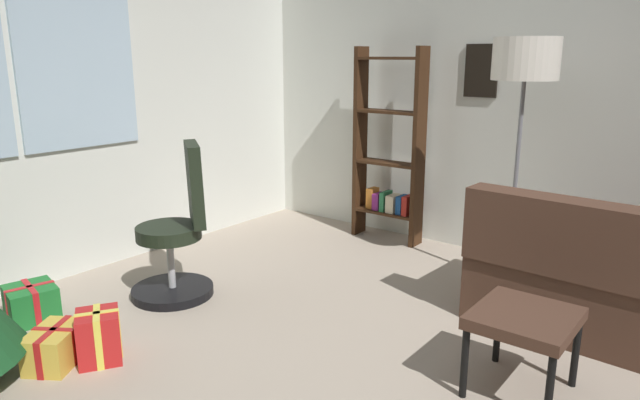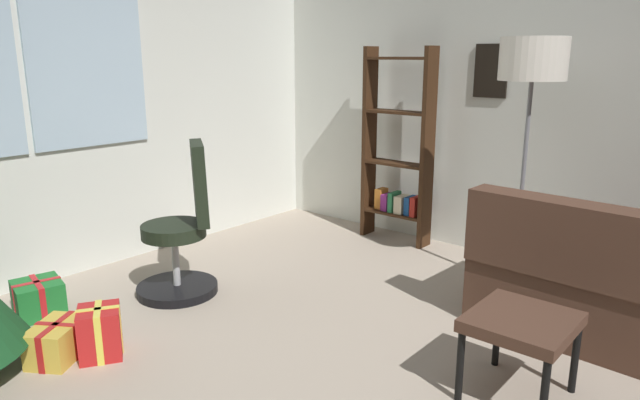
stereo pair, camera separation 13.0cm
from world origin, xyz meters
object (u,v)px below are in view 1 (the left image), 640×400
object	(u,v)px
gift_box_gold	(55,347)
floor_lamp	(525,72)
gift_box_red	(99,337)
bookshelf	(389,156)
footstool	(524,323)
office_chair	(178,238)
gift_box_green	(32,303)

from	to	relation	value
gift_box_gold	floor_lamp	bearing A→B (deg)	-30.37
gift_box_red	floor_lamp	xyz separation A→B (m)	(2.43, -1.38, 1.38)
bookshelf	gift_box_red	bearing A→B (deg)	177.57
footstool	floor_lamp	distance (m)	1.84
footstool	office_chair	size ratio (longest dim) A/B	0.46
gift_box_green	office_chair	bearing A→B (deg)	-27.21
footstool	office_chair	distance (m)	2.30
office_chair	floor_lamp	world-z (taller)	floor_lamp
footstool	gift_box_green	xyz separation A→B (m)	(-1.09, 2.71, -0.26)
footstool	gift_box_gold	world-z (taller)	footstool
floor_lamp	office_chair	bearing A→B (deg)	132.36
gift_box_red	floor_lamp	distance (m)	3.12
gift_box_red	bookshelf	bearing A→B (deg)	-2.43
gift_box_green	bookshelf	world-z (taller)	bookshelf
footstool	gift_box_gold	xyz separation A→B (m)	(-1.28, 2.07, -0.27)
gift_box_green	floor_lamp	distance (m)	3.54
office_chair	gift_box_red	bearing A→B (deg)	-157.03
bookshelf	gift_box_gold	bearing A→B (deg)	174.82
gift_box_gold	office_chair	xyz separation A→B (m)	(1.02, 0.21, 0.31)
gift_box_green	floor_lamp	bearing A→B (deg)	-41.85
footstool	gift_box_green	bearing A→B (deg)	111.92
gift_box_gold	floor_lamp	xyz separation A→B (m)	(2.60, -1.53, 1.42)
gift_box_red	gift_box_gold	xyz separation A→B (m)	(-0.17, 0.15, -0.04)
footstool	bookshelf	xyz separation A→B (m)	(1.70, 1.80, 0.40)
gift_box_red	office_chair	distance (m)	0.96
gift_box_red	gift_box_green	bearing A→B (deg)	88.77
office_chair	bookshelf	distance (m)	2.04
gift_box_green	bookshelf	xyz separation A→B (m)	(2.79, -0.91, 0.65)
gift_box_green	bookshelf	distance (m)	3.01
office_chair	gift_box_gold	bearing A→B (deg)	-168.37
gift_box_red	floor_lamp	bearing A→B (deg)	-29.47
gift_box_red	gift_box_green	world-z (taller)	gift_box_red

